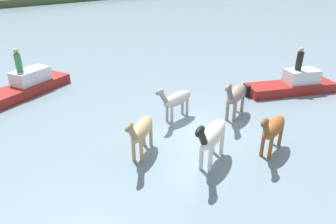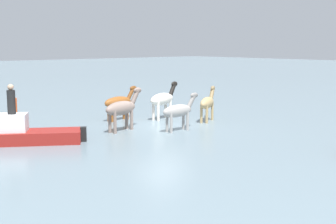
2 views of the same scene
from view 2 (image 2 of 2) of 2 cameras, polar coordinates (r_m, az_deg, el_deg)
The scene contains 9 objects.
ground_plane at distance 21.73m, azimuth -0.77°, elevation -1.87°, with size 174.52×174.52×0.00m, color slate.
horse_dark_mare at distance 20.53m, azimuth 1.35°, elevation 0.15°, with size 2.17×0.54×1.69m.
horse_gray_outer at distance 23.55m, azimuth -6.18°, elevation 1.25°, with size 2.24×0.71×1.73m.
horse_pinto_flank at distance 23.20m, azimuth 4.99°, elevation 1.17°, with size 2.13×1.38×1.74m.
horse_lead at distance 20.64m, azimuth -5.81°, elevation 0.48°, with size 2.46×1.01×1.91m.
horse_mid_herd at distance 23.85m, azimuth -0.65°, elevation 1.63°, with size 2.46×1.07×1.91m.
boat_motor_center at distance 19.07m, azimuth -18.42°, elevation -2.83°, with size 4.75×3.72×1.34m.
person_watcher_seated at distance 18.86m, azimuth -19.14°, elevation 1.41°, with size 0.32×0.32×1.19m.
buoy_channel_marker at distance 27.12m, azimuth -18.87°, elevation 0.86°, with size 0.36×0.36×1.14m.
Camera 2 is at (13.78, 16.32, 3.96)m, focal length 48.39 mm.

